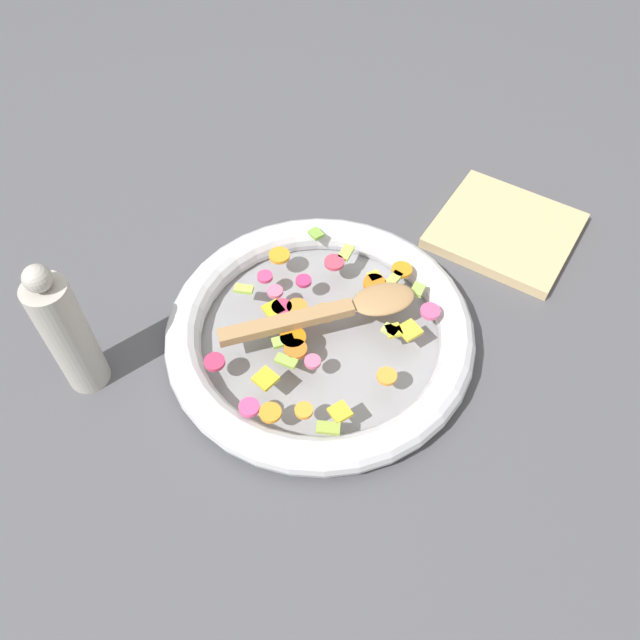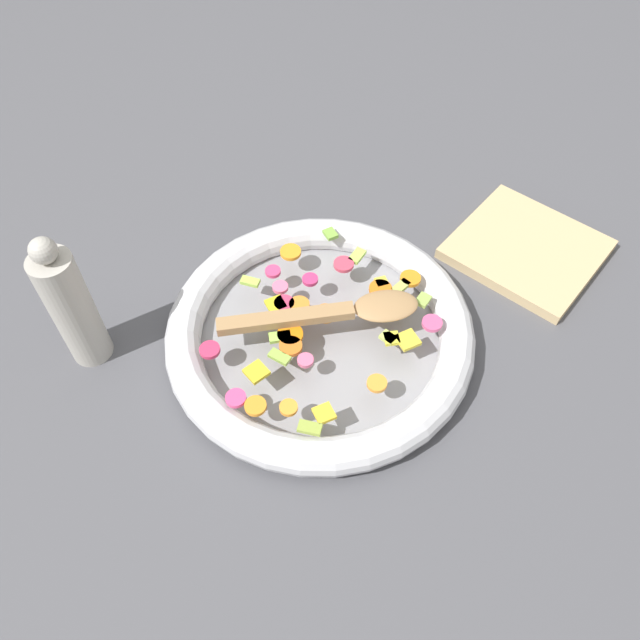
# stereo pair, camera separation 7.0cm
# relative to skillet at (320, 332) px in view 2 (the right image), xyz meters

# --- Properties ---
(ground_plane) EXTENTS (4.00, 4.00, 0.00)m
(ground_plane) POSITION_rel_skillet_xyz_m (0.00, 0.00, -0.02)
(ground_plane) COLOR #4C4C51
(skillet) EXTENTS (0.43, 0.43, 0.05)m
(skillet) POSITION_rel_skillet_xyz_m (0.00, 0.00, 0.00)
(skillet) COLOR gray
(skillet) RESTS_ON ground_plane
(chopped_vegetables) EXTENTS (0.28, 0.34, 0.01)m
(chopped_vegetables) POSITION_rel_skillet_xyz_m (-0.00, 0.00, 0.03)
(chopped_vegetables) COLOR orange
(chopped_vegetables) RESTS_ON skillet
(wooden_spoon) EXTENTS (0.21, 0.23, 0.01)m
(wooden_spoon) POSITION_rel_skillet_xyz_m (-0.02, -0.02, 0.04)
(wooden_spoon) COLOR #A87F51
(wooden_spoon) RESTS_ON chopped_vegetables
(pepper_mill) EXTENTS (0.06, 0.06, 0.22)m
(pepper_mill) POSITION_rel_skillet_xyz_m (0.24, 0.22, 0.08)
(pepper_mill) COLOR #B2ADA3
(pepper_mill) RESTS_ON ground_plane
(cutting_board) EXTENTS (0.21, 0.20, 0.02)m
(cutting_board) POSITION_rel_skillet_xyz_m (-0.14, -0.35, -0.01)
(cutting_board) COLOR tan
(cutting_board) RESTS_ON ground_plane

